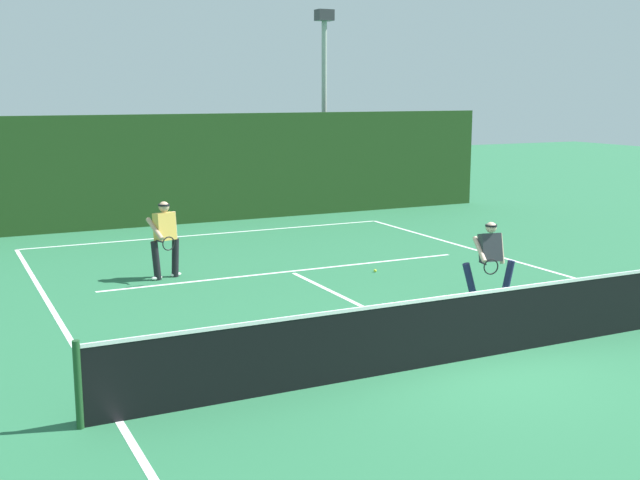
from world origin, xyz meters
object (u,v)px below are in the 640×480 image
object	(u,v)px
tennis_ball	(466,268)
tennis_ball_extra	(375,271)
light_pole	(324,86)
player_near	(490,258)
player_far	(165,236)

from	to	relation	value
tennis_ball	tennis_ball_extra	size ratio (longest dim) A/B	1.00
tennis_ball_extra	light_pole	distance (m)	11.04
tennis_ball_extra	light_pole	size ratio (longest dim) A/B	0.01
player_near	tennis_ball	size ratio (longest dim) A/B	23.10
player_near	light_pole	size ratio (longest dim) A/B	0.23
player_near	player_far	size ratio (longest dim) A/B	0.92
player_near	tennis_ball_extra	world-z (taller)	player_near
player_far	tennis_ball_extra	size ratio (longest dim) A/B	25.10
tennis_ball	tennis_ball_extra	distance (m)	2.08
player_far	tennis_ball_extra	world-z (taller)	player_far
tennis_ball	light_pole	world-z (taller)	light_pole
player_near	tennis_ball	xyz separation A→B (m)	(1.29, 2.47, -0.80)
player_near	light_pole	distance (m)	13.45
tennis_ball	tennis_ball_extra	world-z (taller)	same
tennis_ball	light_pole	distance (m)	11.15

